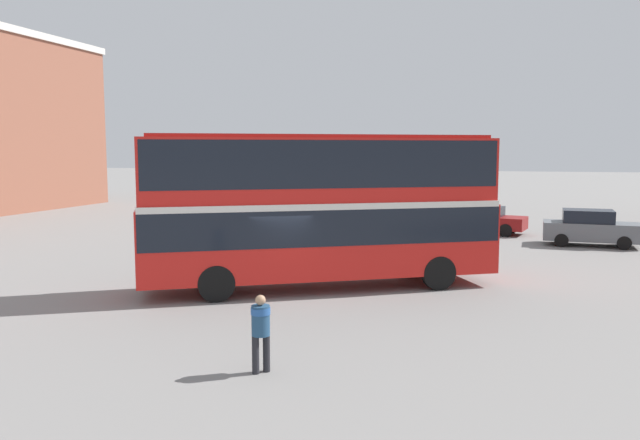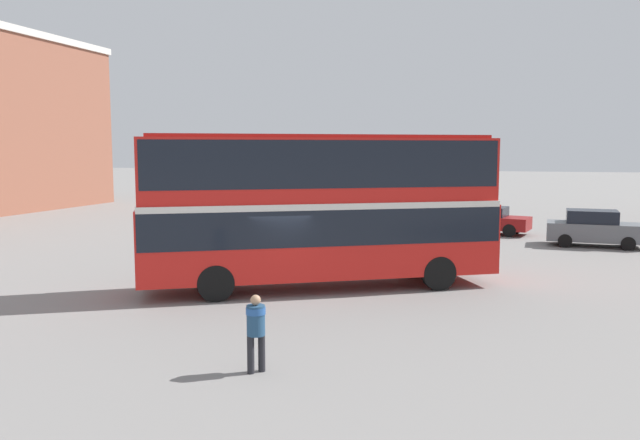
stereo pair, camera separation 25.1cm
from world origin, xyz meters
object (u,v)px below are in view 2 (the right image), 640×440
(parked_car_kerb_far, at_px, (594,228))
(double_decker_bus, at_px, (320,201))
(parked_car_kerb_near, at_px, (487,220))
(pedestrian_foreground, at_px, (256,325))

(parked_car_kerb_far, bearing_deg, double_decker_bus, -125.36)
(double_decker_bus, distance_m, parked_car_kerb_near, 16.07)
(double_decker_bus, relative_size, parked_car_kerb_near, 2.44)
(pedestrian_foreground, height_order, parked_car_kerb_far, parked_car_kerb_far)
(double_decker_bus, bearing_deg, parked_car_kerb_near, 43.60)
(pedestrian_foreground, xyz_separation_m, parked_car_kerb_far, (8.81, 19.73, -0.14))
(parked_car_kerb_near, xyz_separation_m, parked_car_kerb_far, (4.87, -3.22, 0.09))
(double_decker_bus, xyz_separation_m, parked_car_kerb_far, (9.74, 11.96, -1.98))
(parked_car_kerb_far, bearing_deg, parked_car_kerb_near, 150.36)
(double_decker_bus, bearing_deg, pedestrian_foreground, -111.79)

